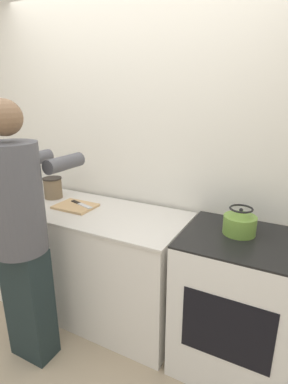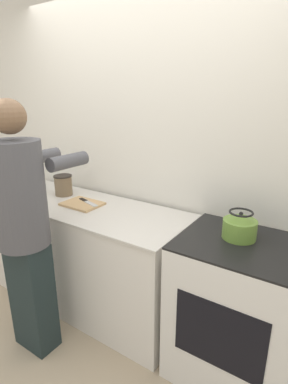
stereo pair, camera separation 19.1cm
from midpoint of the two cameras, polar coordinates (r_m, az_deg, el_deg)
The scene contains 11 objects.
ground_plane at distance 2.50m, azimuth -11.24°, elevation -26.67°, with size 12.00×12.00×0.00m, color tan.
wall_back at distance 2.40m, azimuth -2.79°, elevation 7.22°, with size 8.00×0.05×2.60m.
counter at distance 2.63m, azimuth -14.19°, elevation -12.15°, with size 1.77×0.65×0.91m.
oven at distance 2.11m, azimuth 14.56°, elevation -20.00°, with size 0.72×0.61×0.94m.
person at distance 2.06m, azimuth -24.89°, elevation -6.74°, with size 0.37×0.61×1.73m.
cutting_board at distance 2.43m, azimuth -15.15°, elevation -2.67°, with size 0.31×0.23×0.02m.
knife at distance 2.43m, azimuth -14.17°, elevation -2.28°, with size 0.24×0.10×0.01m.
kettle at distance 1.88m, azimuth 15.05°, elevation -5.74°, with size 0.20×0.20×0.17m.
bowl_prep at distance 2.98m, azimuth -24.23°, elevation 0.77°, with size 0.15×0.15×0.09m.
canister_jar at distance 2.69m, azimuth -18.94°, elevation 0.75°, with size 0.16×0.16×0.18m.
book_stack at distance 2.77m, azimuth -26.53°, elevation 0.32°, with size 0.22×0.28×0.17m.
Camera 1 is at (1.11, -1.40, 1.74)m, focal length 28.00 mm.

